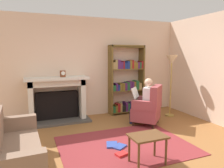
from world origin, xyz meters
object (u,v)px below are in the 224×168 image
Objects in this scene: bookshelf at (127,81)px; mantel_clock at (63,74)px; fireplace at (57,98)px; floor_lamp at (172,65)px; armchair_reading at (149,108)px; side_table at (148,140)px; seated_reader at (144,99)px; sofa_floral at (10,154)px.

mantel_clock is at bearing -175.75° from bookshelf.
floor_lamp is at bearing -13.20° from fireplace.
armchair_reading is 1.90m from side_table.
bookshelf reaches higher than fireplace.
mantel_clock is 0.14× the size of seated_reader.
fireplace is at bearing -24.61° from sofa_floral.
armchair_reading is 3.19m from sofa_floral.
seated_reader is at bearing 61.07° from side_table.
side_table is at bearing -134.16° from floor_lamp.
fireplace is at bearing -73.26° from seated_reader.
armchair_reading is (0.04, -1.16, -0.51)m from bookshelf.
seated_reader is (1.78, -0.94, -0.60)m from mantel_clock.
floor_lamp is (2.97, -0.70, 0.83)m from fireplace.
sofa_floral is 4.38m from floor_lamp.
mantel_clock is (0.14, -0.10, 0.62)m from fireplace.
bookshelf is (1.83, 0.14, -0.29)m from mantel_clock.
armchair_reading is 0.58× the size of floor_lamp.
mantel_clock is 1.86m from bookshelf.
fireplace reaches higher than side_table.
floor_lamp is (1.97, 2.03, 1.03)m from side_table.
mantel_clock is at bearing 107.98° from side_table.
mantel_clock is at bearing -28.68° from sofa_floral.
bookshelf is at bearing 0.96° from fireplace.
side_table is 0.33× the size of floor_lamp.
seated_reader is at bearing -28.45° from fireplace.
seated_reader is at bearing -92.48° from bookshelf.
armchair_reading is 1.73× the size of side_table.
fireplace is 2.00m from bookshelf.
fireplace is 1.63× the size of armchair_reading.
fireplace is 2.82× the size of side_table.
sofa_floral is at bearing 167.12° from side_table.
mantel_clock is 0.08× the size of bookshelf.
bookshelf is 2.98m from side_table.
seated_reader is 0.66× the size of sofa_floral.
sofa_floral is at bearing -141.67° from bookshelf.
bookshelf is 3.50× the size of side_table.
sofa_floral is 1.02× the size of floor_lamp.
armchair_reading is 0.23m from seated_reader.
seated_reader reaches higher than side_table.
bookshelf is 2.02× the size of armchair_reading.
armchair_reading is at bearing 90.00° from seated_reader.
bookshelf is at bearing -53.58° from sofa_floral.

